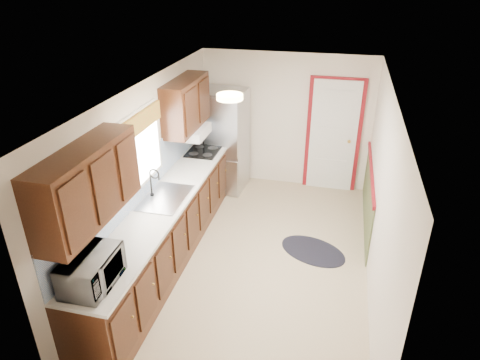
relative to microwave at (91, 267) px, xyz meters
The scene contains 8 objects.
room_shell 2.29m from the microwave, 58.39° to the left, with size 3.20×5.20×2.52m.
kitchen_run 1.69m from the microwave, 91.22° to the left, with size 0.63×4.00×2.20m.
back_wall_trim 4.71m from the microwave, 62.21° to the left, with size 1.12×2.30×2.08m.
ceiling_fixture 2.31m from the microwave, 62.78° to the left, with size 0.30×0.30×0.06m, color #FFD88C.
microwave is the anchor object (origin of this frame).
refrigerator 4.01m from the microwave, 87.43° to the left, with size 0.80×0.78×1.81m.
rug 3.25m from the microwave, 50.13° to the left, with size 0.98×0.63×0.01m, color black.
cooktop 3.36m from the microwave, 89.83° to the left, with size 0.49×0.59×0.02m, color black.
Camera 1 is at (0.92, -4.74, 3.69)m, focal length 32.00 mm.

